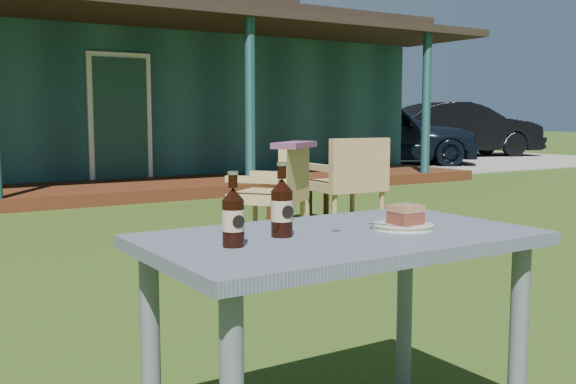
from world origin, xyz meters
TOP-DOWN VIEW (x-y plane):
  - ground at (0.00, 0.00)m, footprint 80.00×80.00m
  - gravel_strip at (10.50, 8.50)m, footprint 9.00×6.00m
  - car_near at (8.57, 8.33)m, footprint 4.45×3.78m
  - car_far at (12.25, 9.52)m, footprint 4.62×2.68m
  - cafe_table at (0.00, -1.60)m, footprint 1.20×0.70m
  - plate at (0.23, -1.63)m, footprint 0.20×0.20m
  - cake_slice at (0.24, -1.64)m, footprint 0.09×0.09m
  - fork at (0.16, -1.64)m, footprint 0.07×0.13m
  - cola_bottle_near at (-0.18, -1.55)m, footprint 0.07×0.07m
  - cola_bottle_far at (-0.38, -1.61)m, footprint 0.06×0.06m
  - bottle_cap at (-0.01, -1.59)m, footprint 0.03×0.03m
  - armchair_left at (1.82, 1.76)m, footprint 0.82×0.81m
  - armchair_right at (2.74, 1.92)m, footprint 0.68×0.64m
  - floral_throw at (1.92, 1.63)m, footprint 0.60×0.54m
  - side_table at (2.51, 2.47)m, footprint 0.60×0.40m

SIDE VIEW (x-z plane):
  - ground at x=0.00m, z-range 0.00..0.00m
  - gravel_strip at x=10.50m, z-range 0.00..0.02m
  - side_table at x=2.51m, z-range 0.14..0.54m
  - armchair_left at x=1.82m, z-range 0.05..0.86m
  - armchair_right at x=2.74m, z-range 0.05..0.93m
  - cafe_table at x=0.00m, z-range 0.26..0.98m
  - car_near at x=8.57m, z-range 0.00..1.44m
  - car_far at x=12.25m, z-range 0.00..1.44m
  - bottle_cap at x=-0.01m, z-range 0.72..0.73m
  - plate at x=0.23m, z-range 0.72..0.74m
  - fork at x=0.16m, z-range 0.73..0.74m
  - cake_slice at x=0.24m, z-range 0.73..0.80m
  - cola_bottle_far at x=-0.38m, z-range 0.70..0.91m
  - cola_bottle_near at x=-0.18m, z-range 0.70..0.92m
  - floral_throw at x=1.92m, z-range 0.81..0.86m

